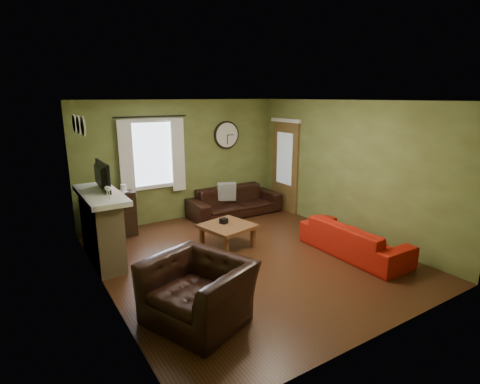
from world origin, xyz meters
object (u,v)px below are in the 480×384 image
bookshelf (116,215)px  sofa_brown (235,201)px  coffee_table (227,236)px  sofa_red (354,239)px  armchair (198,291)px

bookshelf → sofa_brown: bearing=-0.3°
bookshelf → sofa_brown: size_ratio=0.41×
sofa_brown → coffee_table: 1.96m
sofa_red → armchair: 3.16m
bookshelf → sofa_red: bookshelf is taller
sofa_red → armchair: bearing=96.2°
sofa_red → coffee_table: size_ratio=2.39×
bookshelf → sofa_red: size_ratio=0.45×
sofa_brown → armchair: 4.24m
sofa_red → sofa_brown: bearing=10.4°
sofa_red → coffee_table: bearing=49.7°
sofa_brown → sofa_red: bearing=-79.6°
bookshelf → armchair: (0.10, -3.38, -0.06)m
coffee_table → sofa_red: bearing=-40.3°
sofa_red → armchair: size_ratio=1.66×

